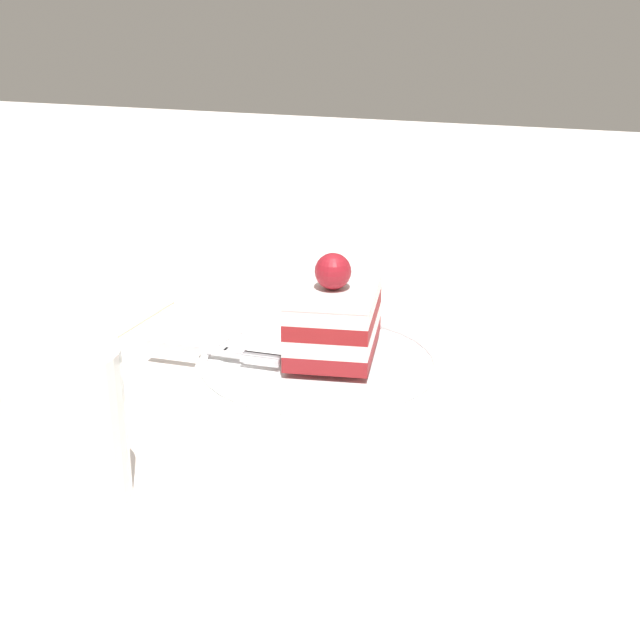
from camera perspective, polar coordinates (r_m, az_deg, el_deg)
ground_plane at (r=0.72m, az=-1.46°, el=-3.76°), size 2.40×2.40×0.00m
dessert_plate at (r=0.72m, az=0.00°, el=-2.79°), size 0.19×0.19×0.02m
cake_slice at (r=0.72m, az=0.84°, el=0.26°), size 0.11×0.08×0.08m
fork at (r=0.73m, az=-6.30°, el=-1.97°), size 0.01×0.11×0.00m
drink_glass_near at (r=0.57m, az=-15.22°, el=-6.48°), size 0.07×0.07×0.09m
folded_napkin at (r=0.86m, az=-11.83°, el=0.34°), size 0.10×0.06×0.00m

